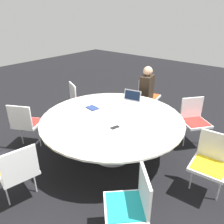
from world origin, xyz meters
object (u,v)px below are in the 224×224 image
at_px(chair_3, 18,169).
at_px(person_0, 147,89).
at_px(handbag, 7,165).
at_px(chair_4, 131,202).
at_px(cell_phone, 115,127).
at_px(laptop, 131,99).
at_px(chair_6, 194,118).
at_px(chair_0, 147,94).
at_px(chair_2, 25,121).
at_px(chair_1, 79,98).
at_px(spiral_notebook, 92,108).
at_px(chair_5, 211,160).

distance_m(chair_3, person_0, 3.09).
bearing_deg(person_0, handbag, -23.94).
height_order(chair_4, cell_phone, chair_4).
relative_size(person_0, cell_phone, 8.00).
bearing_deg(laptop, chair_6, 14.82).
relative_size(chair_0, chair_4, 1.00).
relative_size(chair_0, chair_2, 1.00).
relative_size(chair_1, spiral_notebook, 3.82).
xyz_separation_m(spiral_notebook, handbag, (0.46, 1.43, -0.60)).
xyz_separation_m(chair_1, handbag, (-0.47, 1.95, -0.39)).
relative_size(chair_4, chair_5, 1.00).
height_order(chair_6, person_0, person_0).
bearing_deg(chair_1, chair_0, 74.85).
bearing_deg(chair_0, chair_1, -50.77).
bearing_deg(person_0, chair_1, -59.88).
xyz_separation_m(chair_4, chair_5, (-0.40, -1.22, 0.00)).
xyz_separation_m(chair_0, chair_1, (1.00, 1.21, 0.00)).
bearing_deg(chair_2, chair_3, -62.10).
height_order(chair_4, person_0, person_0).
bearing_deg(chair_5, laptop, -22.56).
bearing_deg(chair_1, chair_2, -61.26).
distance_m(chair_2, handbag, 0.80).
bearing_deg(chair_2, chair_0, 42.64).
bearing_deg(chair_1, chair_3, -35.87).
relative_size(chair_5, handbag, 2.44).
distance_m(chair_2, cell_phone, 1.67).
distance_m(chair_0, chair_4, 3.23).
distance_m(chair_4, person_0, 2.98).
xyz_separation_m(chair_1, chair_6, (-2.33, -0.67, 0.00)).
bearing_deg(chair_1, spiral_notebook, -4.69).
height_order(chair_3, handbag, chair_3).
height_order(chair_6, spiral_notebook, chair_6).
height_order(chair_3, cell_phone, chair_3).
xyz_separation_m(chair_1, chair_2, (-0.10, 1.35, 0.00)).
distance_m(chair_0, chair_3, 3.31).
height_order(chair_4, handbag, chair_4).
height_order(laptop, spiral_notebook, laptop).
height_order(person_0, cell_phone, person_0).
xyz_separation_m(chair_1, chair_4, (-2.55, 1.62, 0.00)).
distance_m(chair_4, laptop, 2.20).
bearing_deg(chair_3, chair_2, 67.14).
relative_size(chair_4, person_0, 0.72).
xyz_separation_m(chair_3, handbag, (0.73, -0.14, -0.39)).
distance_m(chair_5, chair_6, 1.24).
bearing_deg(chair_4, chair_3, 64.63).
xyz_separation_m(chair_3, chair_4, (-1.36, -0.47, 0.00)).
bearing_deg(chair_3, chair_4, -59.59).
xyz_separation_m(chair_6, person_0, (1.19, -0.32, 0.19)).
distance_m(person_0, spiral_notebook, 1.53).
distance_m(laptop, spiral_notebook, 0.77).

